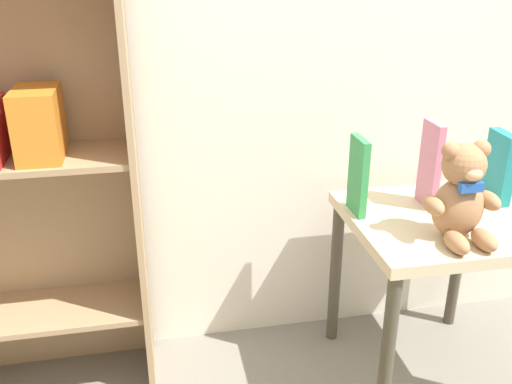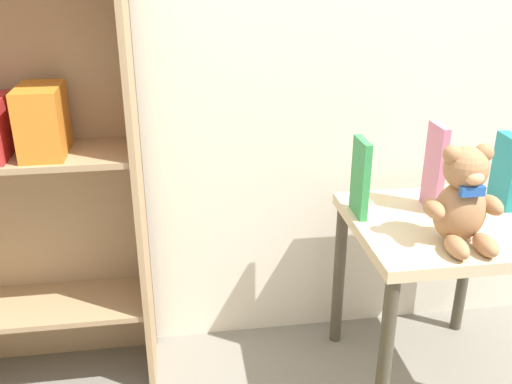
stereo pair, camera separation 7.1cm
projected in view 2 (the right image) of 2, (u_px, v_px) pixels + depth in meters
name	position (u px, v px, depth m)	size (l,w,h in m)	color
bookshelf_side	(18.00, 119.00, 1.61)	(0.65, 0.27, 1.56)	tan
display_table	(439.00, 248.00, 1.73)	(0.53, 0.51, 0.57)	beige
teddy_bear	(463.00, 200.00, 1.53)	(0.21, 0.20, 0.28)	#A8754C
book_standing_green	(360.00, 178.00, 1.70)	(0.02, 0.11, 0.24)	#33934C
book_standing_pink	(434.00, 168.00, 1.73)	(0.02, 0.11, 0.27)	#D17093
book_standing_teal	(507.00, 171.00, 1.76)	(0.04, 0.13, 0.23)	teal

